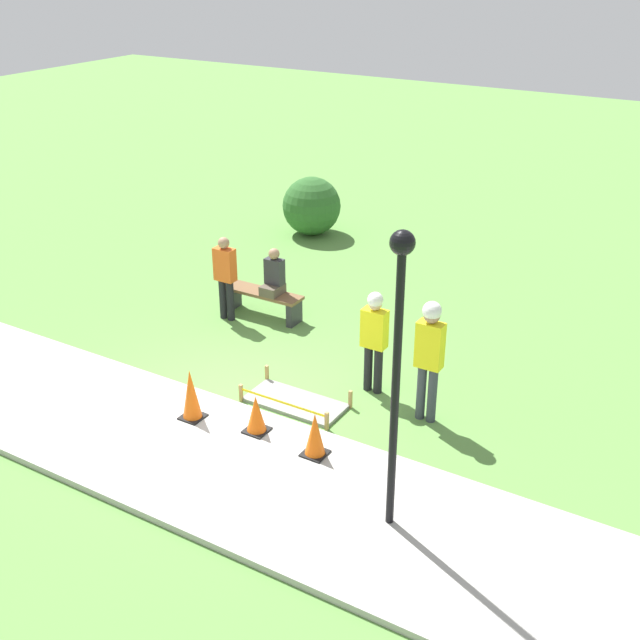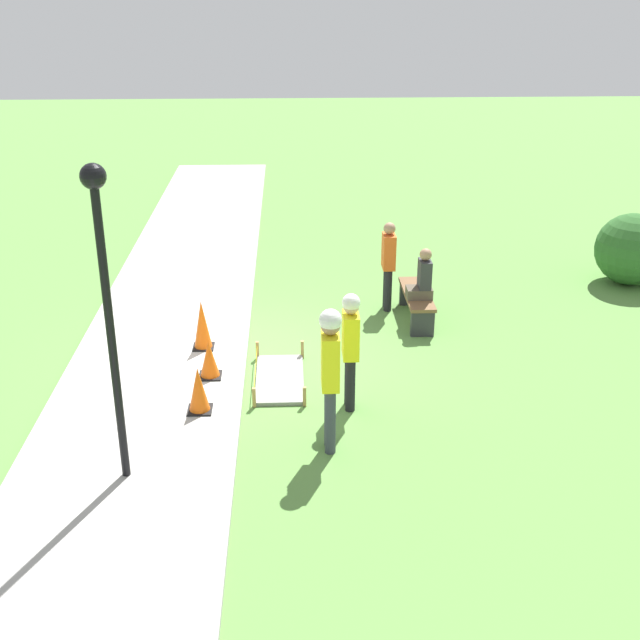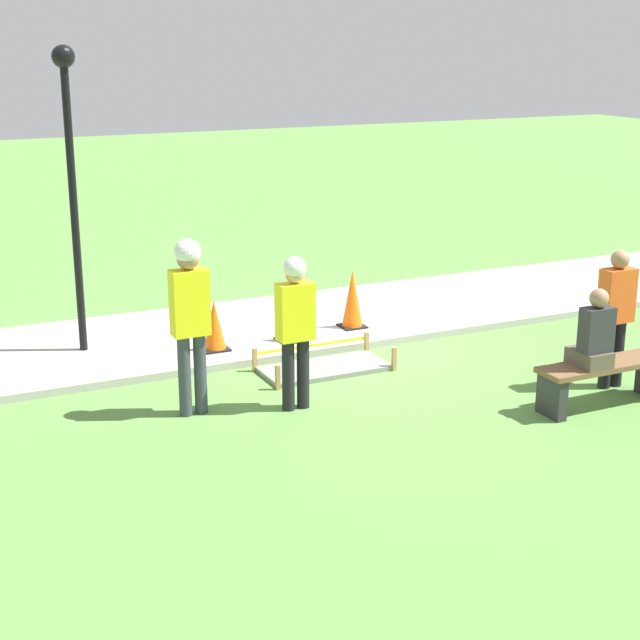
{
  "view_description": "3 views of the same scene",
  "coord_description": "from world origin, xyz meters",
  "px_view_note": "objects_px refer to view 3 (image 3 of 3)",
  "views": [
    {
      "loc": [
        6.74,
        -8.51,
        6.66
      ],
      "look_at": [
        0.84,
        1.3,
        1.16
      ],
      "focal_mm": 45.0,
      "sensor_mm": 36.0,
      "label": 1
    },
    {
      "loc": [
        11.72,
        0.7,
        5.67
      ],
      "look_at": [
        0.69,
        1.15,
        0.93
      ],
      "focal_mm": 45.0,
      "sensor_mm": 36.0,
      "label": 2
    },
    {
      "loc": [
        5.88,
        10.89,
        4.02
      ],
      "look_at": [
        1.19,
        1.12,
        0.86
      ],
      "focal_mm": 55.0,
      "sensor_mm": 36.0,
      "label": 3
    }
  ],
  "objects_px": {
    "traffic_cone_sidewalk_edge": "(214,325)",
    "lamppost_near": "(70,155)",
    "worker_assistant": "(295,320)",
    "park_bench": "(604,376)",
    "worker_supervisor": "(190,309)",
    "traffic_cone_near_patch": "(352,299)",
    "traffic_cone_far_patch": "(290,320)",
    "bystander_in_orange_shirt": "(616,311)",
    "person_seated_on_bench": "(594,336)"
  },
  "relations": [
    {
      "from": "traffic_cone_sidewalk_edge",
      "to": "lamppost_near",
      "type": "relative_size",
      "value": 0.17
    },
    {
      "from": "worker_assistant",
      "to": "park_bench",
      "type": "bearing_deg",
      "value": 155.54
    },
    {
      "from": "worker_supervisor",
      "to": "worker_assistant",
      "type": "relative_size",
      "value": 1.13
    },
    {
      "from": "traffic_cone_near_patch",
      "to": "traffic_cone_far_patch",
      "type": "relative_size",
      "value": 1.39
    },
    {
      "from": "traffic_cone_near_patch",
      "to": "bystander_in_orange_shirt",
      "type": "height_order",
      "value": "bystander_in_orange_shirt"
    },
    {
      "from": "worker_assistant",
      "to": "lamppost_near",
      "type": "distance_m",
      "value": 3.68
    },
    {
      "from": "bystander_in_orange_shirt",
      "to": "worker_assistant",
      "type": "bearing_deg",
      "value": -14.83
    },
    {
      "from": "person_seated_on_bench",
      "to": "worker_assistant",
      "type": "height_order",
      "value": "worker_assistant"
    },
    {
      "from": "park_bench",
      "to": "lamppost_near",
      "type": "height_order",
      "value": "lamppost_near"
    },
    {
      "from": "traffic_cone_far_patch",
      "to": "person_seated_on_bench",
      "type": "xyz_separation_m",
      "value": [
        -2.06,
        3.53,
        0.48
      ]
    },
    {
      "from": "traffic_cone_far_patch",
      "to": "traffic_cone_near_patch",
      "type": "bearing_deg",
      "value": -169.19
    },
    {
      "from": "bystander_in_orange_shirt",
      "to": "lamppost_near",
      "type": "xyz_separation_m",
      "value": [
        5.38,
        -3.82,
        1.67
      ]
    },
    {
      "from": "worker_assistant",
      "to": "bystander_in_orange_shirt",
      "type": "relative_size",
      "value": 1.05
    },
    {
      "from": "traffic_cone_far_patch",
      "to": "lamppost_near",
      "type": "bearing_deg",
      "value": -17.24
    },
    {
      "from": "traffic_cone_sidewalk_edge",
      "to": "bystander_in_orange_shirt",
      "type": "xyz_separation_m",
      "value": [
        -3.85,
        3.08,
        0.51
      ]
    },
    {
      "from": "park_bench",
      "to": "worker_assistant",
      "type": "relative_size",
      "value": 0.94
    },
    {
      "from": "park_bench",
      "to": "bystander_in_orange_shirt",
      "type": "relative_size",
      "value": 0.99
    },
    {
      "from": "traffic_cone_near_patch",
      "to": "worker_assistant",
      "type": "xyz_separation_m",
      "value": [
        1.88,
        2.25,
        0.53
      ]
    },
    {
      "from": "traffic_cone_near_patch",
      "to": "traffic_cone_far_patch",
      "type": "height_order",
      "value": "traffic_cone_near_patch"
    },
    {
      "from": "person_seated_on_bench",
      "to": "bystander_in_orange_shirt",
      "type": "bearing_deg",
      "value": -145.88
    },
    {
      "from": "traffic_cone_near_patch",
      "to": "park_bench",
      "type": "xyz_separation_m",
      "value": [
        -1.26,
        3.68,
        -0.15
      ]
    },
    {
      "from": "person_seated_on_bench",
      "to": "park_bench",
      "type": "bearing_deg",
      "value": -167.9
    },
    {
      "from": "worker_supervisor",
      "to": "person_seated_on_bench",
      "type": "bearing_deg",
      "value": 155.51
    },
    {
      "from": "worker_supervisor",
      "to": "lamppost_near",
      "type": "relative_size",
      "value": 0.52
    },
    {
      "from": "person_seated_on_bench",
      "to": "lamppost_near",
      "type": "height_order",
      "value": "lamppost_near"
    },
    {
      "from": "traffic_cone_far_patch",
      "to": "worker_supervisor",
      "type": "bearing_deg",
      "value": 41.7
    },
    {
      "from": "worker_supervisor",
      "to": "bystander_in_orange_shirt",
      "type": "distance_m",
      "value": 4.92
    },
    {
      "from": "traffic_cone_far_patch",
      "to": "lamppost_near",
      "type": "height_order",
      "value": "lamppost_near"
    },
    {
      "from": "traffic_cone_near_patch",
      "to": "lamppost_near",
      "type": "bearing_deg",
      "value": -9.44
    },
    {
      "from": "traffic_cone_far_patch",
      "to": "worker_assistant",
      "type": "distance_m",
      "value": 2.31
    },
    {
      "from": "worker_assistant",
      "to": "lamppost_near",
      "type": "xyz_separation_m",
      "value": [
        1.73,
        -2.85,
        1.57
      ]
    },
    {
      "from": "traffic_cone_far_patch",
      "to": "park_bench",
      "type": "distance_m",
      "value": 4.17
    },
    {
      "from": "traffic_cone_sidewalk_edge",
      "to": "bystander_in_orange_shirt",
      "type": "relative_size",
      "value": 0.4
    },
    {
      "from": "worker_assistant",
      "to": "worker_supervisor",
      "type": "bearing_deg",
      "value": -17.37
    },
    {
      "from": "traffic_cone_far_patch",
      "to": "person_seated_on_bench",
      "type": "relative_size",
      "value": 0.66
    },
    {
      "from": "traffic_cone_near_patch",
      "to": "worker_supervisor",
      "type": "height_order",
      "value": "worker_supervisor"
    },
    {
      "from": "traffic_cone_near_patch",
      "to": "lamppost_near",
      "type": "relative_size",
      "value": 0.21
    },
    {
      "from": "bystander_in_orange_shirt",
      "to": "person_seated_on_bench",
      "type": "bearing_deg",
      "value": 34.12
    },
    {
      "from": "traffic_cone_near_patch",
      "to": "lamppost_near",
      "type": "height_order",
      "value": "lamppost_near"
    },
    {
      "from": "traffic_cone_far_patch",
      "to": "park_bench",
      "type": "relative_size",
      "value": 0.36
    },
    {
      "from": "park_bench",
      "to": "person_seated_on_bench",
      "type": "relative_size",
      "value": 1.83
    },
    {
      "from": "traffic_cone_near_patch",
      "to": "bystander_in_orange_shirt",
      "type": "distance_m",
      "value": 3.7
    },
    {
      "from": "traffic_cone_sidewalk_edge",
      "to": "bystander_in_orange_shirt",
      "type": "height_order",
      "value": "bystander_in_orange_shirt"
    },
    {
      "from": "traffic_cone_far_patch",
      "to": "worker_supervisor",
      "type": "height_order",
      "value": "worker_supervisor"
    },
    {
      "from": "traffic_cone_sidewalk_edge",
      "to": "bystander_in_orange_shirt",
      "type": "bearing_deg",
      "value": 141.34
    },
    {
      "from": "worker_assistant",
      "to": "traffic_cone_far_patch",
      "type": "bearing_deg",
      "value": -112.3
    },
    {
      "from": "person_seated_on_bench",
      "to": "worker_supervisor",
      "type": "xyz_separation_m",
      "value": [
        3.98,
        -1.81,
        0.34
      ]
    },
    {
      "from": "traffic_cone_sidewalk_edge",
      "to": "lamppost_near",
      "type": "bearing_deg",
      "value": -25.78
    },
    {
      "from": "traffic_cone_near_patch",
      "to": "lamppost_near",
      "type": "xyz_separation_m",
      "value": [
        3.61,
        -0.6,
        2.1
      ]
    },
    {
      "from": "worker_supervisor",
      "to": "lamppost_near",
      "type": "xyz_separation_m",
      "value": [
        0.64,
        -2.51,
        1.4
      ]
    }
  ]
}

